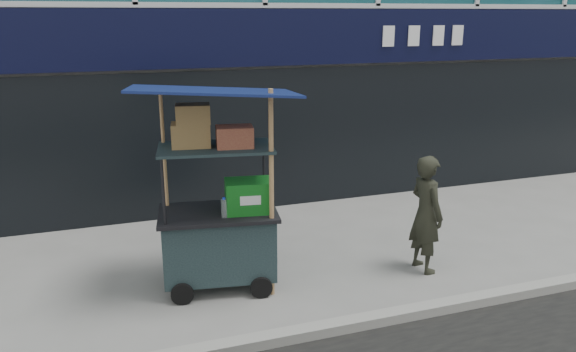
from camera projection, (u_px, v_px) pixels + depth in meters
name	position (u px, v px, depth m)	size (l,w,h in m)	color
ground	(367.00, 315.00, 6.33)	(80.00, 80.00, 0.00)	slate
curb	(376.00, 319.00, 6.13)	(80.00, 0.18, 0.12)	gray
vendor_cart	(220.00, 219.00, 6.78)	(2.06, 1.61, 2.54)	black
vendor_man	(426.00, 214.00, 7.26)	(0.57, 0.37, 1.56)	black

